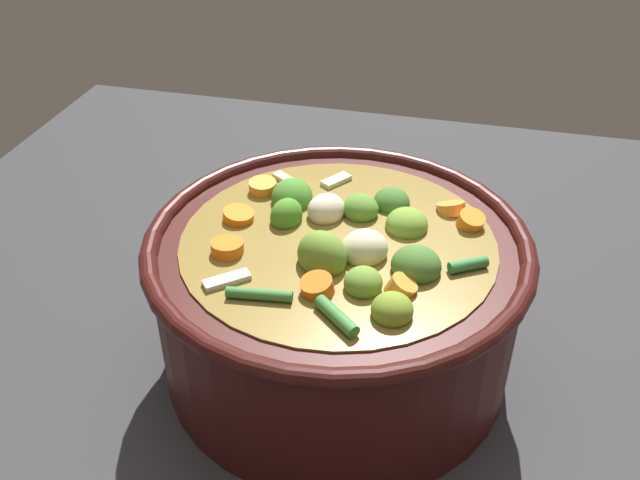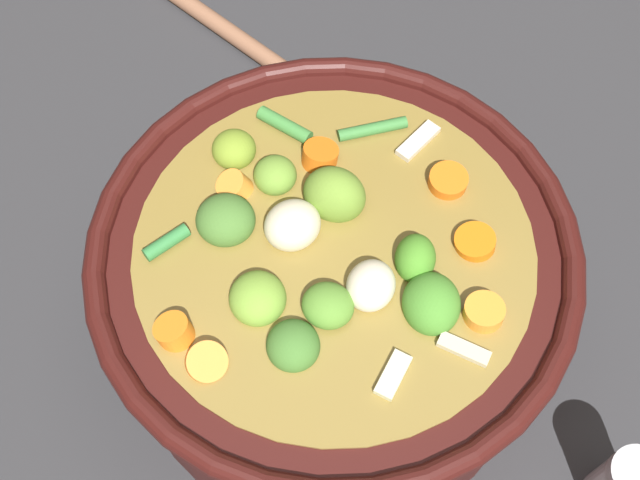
{
  "view_description": "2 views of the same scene",
  "coord_description": "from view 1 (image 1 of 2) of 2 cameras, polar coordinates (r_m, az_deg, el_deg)",
  "views": [
    {
      "loc": [
        0.48,
        0.1,
        0.48
      ],
      "look_at": [
        -0.0,
        -0.02,
        0.13
      ],
      "focal_mm": 39.48,
      "sensor_mm": 36.0,
      "label": 1
    },
    {
      "loc": [
        -0.25,
        0.04,
        0.59
      ],
      "look_at": [
        0.01,
        0.01,
        0.13
      ],
      "focal_mm": 43.88,
      "sensor_mm": 36.0,
      "label": 2
    }
  ],
  "objects": [
    {
      "name": "ground_plane",
      "position": [
        0.68,
        1.29,
        -9.49
      ],
      "size": [
        1.1,
        1.1,
        0.0
      ],
      "primitive_type": "plane",
      "color": "#2D2D30"
    },
    {
      "name": "salt_shaker",
      "position": [
        0.82,
        -8.59,
        2.07
      ],
      "size": [
        0.04,
        0.04,
        0.07
      ],
      "color": "silver",
      "rests_on": "ground_plane"
    },
    {
      "name": "cooking_pot",
      "position": [
        0.63,
        1.4,
        -4.58
      ],
      "size": [
        0.33,
        0.33,
        0.17
      ],
      "color": "#38110F",
      "rests_on": "ground_plane"
    }
  ]
}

